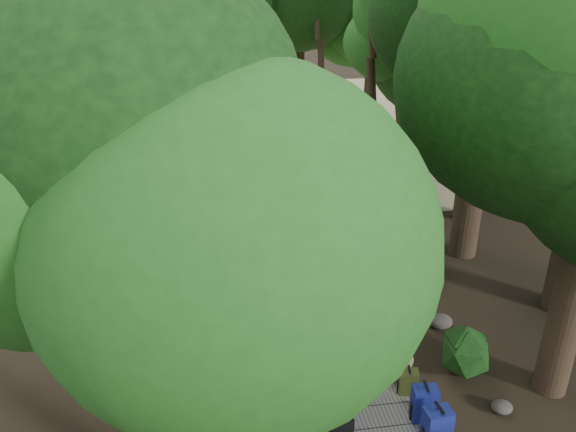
{
  "coord_description": "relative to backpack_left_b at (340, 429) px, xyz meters",
  "views": [
    {
      "loc": [
        -2.51,
        -10.19,
        7.09
      ],
      "look_at": [
        -0.51,
        3.18,
        1.0
      ],
      "focal_mm": 35.0,
      "sensor_mm": 36.0,
      "label": 1
    }
  ],
  "objects": [
    {
      "name": "duffel_right_black",
      "position": [
        1.41,
        2.23,
        -0.11
      ],
      "size": [
        0.61,
        0.82,
        0.47
      ],
      "primitive_type": null,
      "rotation": [
        0.0,
        0.0,
        -0.2
      ],
      "color": "black",
      "rests_on": "boardwalk"
    },
    {
      "name": "backpack_right_b",
      "position": [
        1.5,
        -0.19,
        0.04
      ],
      "size": [
        0.45,
        0.34,
        0.76
      ],
      "primitive_type": null,
      "rotation": [
        0.0,
        0.0,
        0.1
      ],
      "color": "navy",
      "rests_on": "boardwalk"
    },
    {
      "name": "tree_left_b",
      "position": [
        -4.36,
        3.13,
        4.29
      ],
      "size": [
        5.28,
        5.28,
        9.5
      ],
      "primitive_type": null,
      "color": "black",
      "rests_on": "ground"
    },
    {
      "name": "rock_right_c",
      "position": [
        2.54,
        5.77,
        -0.38
      ],
      "size": [
        0.32,
        0.29,
        0.17
      ],
      "primitive_type": null,
      "color": "#4C473F",
      "rests_on": "ground"
    },
    {
      "name": "tree_right_c",
      "position": [
        4.79,
        6.07,
        4.59
      ],
      "size": [
        5.84,
        5.84,
        10.11
      ],
      "primitive_type": null,
      "color": "black",
      "rests_on": "ground"
    },
    {
      "name": "lone_suitcase_on_sand",
      "position": [
        1.12,
        11.89,
        -0.12
      ],
      "size": [
        0.46,
        0.33,
        0.65
      ],
      "primitive_type": null,
      "rotation": [
        0.0,
        0.0,
        -0.24
      ],
      "color": "black",
      "rests_on": "sand_beach"
    },
    {
      "name": "tree_back_c",
      "position": [
        6.08,
        19.68,
        3.6
      ],
      "size": [
        4.51,
        4.51,
        8.12
      ],
      "primitive_type": null,
      "color": "black",
      "rests_on": "ground"
    },
    {
      "name": "shrub_left_c",
      "position": [
        -2.02,
        8.26,
        0.06
      ],
      "size": [
        1.15,
        1.15,
        1.04
      ],
      "primitive_type": null,
      "color": "#1E5319",
      "rests_on": "ground"
    },
    {
      "name": "tree_left_c",
      "position": [
        -3.05,
        6.68,
        3.9
      ],
      "size": [
        5.02,
        5.02,
        8.73
      ],
      "primitive_type": null,
      "color": "black",
      "rests_on": "ground"
    },
    {
      "name": "suitcase_on_boardwalk",
      "position": [
        -0.07,
        1.36,
        0.0
      ],
      "size": [
        0.48,
        0.31,
        0.69
      ],
      "primitive_type": null,
      "rotation": [
        0.0,
        0.0,
        -0.16
      ],
      "color": "black",
      "rests_on": "boardwalk"
    },
    {
      "name": "tree_right_d",
      "position": [
        5.88,
        8.29,
        4.61
      ],
      "size": [
        5.53,
        5.53,
        10.15
      ],
      "primitive_type": null,
      "color": "black",
      "rests_on": "ground"
    },
    {
      "name": "backpack_left_c",
      "position": [
        -0.03,
        0.37,
        0.03
      ],
      "size": [
        0.41,
        0.3,
        0.74
      ],
      "primitive_type": null,
      "rotation": [
        0.0,
        0.0,
        0.04
      ],
      "color": "navy",
      "rests_on": "boardwalk"
    },
    {
      "name": "duffel_right_khaki",
      "position": [
        1.46,
        1.8,
        -0.12
      ],
      "size": [
        0.63,
        0.77,
        0.44
      ],
      "primitive_type": null,
      "rotation": [
        0.0,
        0.0,
        0.32
      ],
      "color": "olive",
      "rests_on": "boardwalk"
    },
    {
      "name": "rock_left_c",
      "position": [
        -0.89,
        4.42,
        -0.34
      ],
      "size": [
        0.46,
        0.42,
        0.25
      ],
      "primitive_type": null,
      "color": "#4C473F",
      "rests_on": "ground"
    },
    {
      "name": "shrub_right_b",
      "position": [
        3.04,
        5.53,
        0.16
      ],
      "size": [
        1.38,
        1.38,
        1.24
      ],
      "primitive_type": null,
      "color": "#1E5319",
      "rests_on": "ground"
    },
    {
      "name": "shrub_right_a",
      "position": [
        2.77,
        1.61,
        0.0
      ],
      "size": [
        1.04,
        1.04,
        0.93
      ],
      "primitive_type": null,
      "color": "#1E5319",
      "rests_on": "ground"
    },
    {
      "name": "kayak",
      "position": [
        -3.11,
        14.5,
        -0.28
      ],
      "size": [
        1.97,
        3.37,
        0.33
      ],
      "primitive_type": "ellipsoid",
      "rotation": [
        0.0,
        0.0,
        -0.4
      ],
      "color": "#AC0E12",
      "rests_on": "sand_beach"
    },
    {
      "name": "tree_left_a",
      "position": [
        -2.38,
        -0.8,
        3.37
      ],
      "size": [
        4.6,
        4.6,
        7.67
      ],
      "primitive_type": null,
      "color": "black",
      "rests_on": "ground"
    },
    {
      "name": "backpack_left_b",
      "position": [
        0.0,
        0.0,
        0.0
      ],
      "size": [
        0.37,
        0.27,
        0.69
      ],
      "primitive_type": null,
      "rotation": [
        0.0,
        0.0,
        -0.01
      ],
      "color": "black",
      "rests_on": "boardwalk"
    },
    {
      "name": "rock_right_b",
      "position": [
        2.9,
        2.96,
        -0.32
      ],
      "size": [
        0.52,
        0.47,
        0.29
      ],
      "primitive_type": null,
      "color": "#4C473F",
      "rests_on": "ground"
    },
    {
      "name": "palm_right_b",
      "position": [
        5.95,
        14.65,
        3.67
      ],
      "size": [
        4.28,
        4.28,
        8.26
      ],
      "primitive_type": null,
      "color": "#164112",
      "rests_on": "ground"
    },
    {
      "name": "sun_lounger",
      "position": [
        3.59,
        13.21,
        -0.16
      ],
      "size": [
        0.86,
        1.84,
        0.57
      ],
      "primitive_type": null,
      "rotation": [
        0.0,
        0.0,
        0.17
      ],
      "color": "silver",
      "rests_on": "sand_beach"
    },
    {
      "name": "boardwalk",
      "position": [
        0.73,
        4.78,
        -0.4
      ],
      "size": [
        2.0,
        12.0,
        0.12
      ],
      "primitive_type": "cube",
      "color": "gray",
      "rests_on": "ground"
    },
    {
      "name": "tree_back_a",
      "position": [
        -0.82,
        18.29,
        3.9
      ],
      "size": [
        5.05,
        5.05,
        8.73
      ],
      "primitive_type": null,
      "color": "black",
      "rests_on": "ground"
    },
    {
      "name": "backpack_right_d",
      "position": [
        1.47,
        1.02,
        -0.09
      ],
      "size": [
        0.39,
        0.32,
        0.51
      ],
      "primitive_type": null,
      "rotation": [
        0.0,
        0.0,
        -0.25
      ],
      "color": "#353F16",
      "rests_on": "boardwalk"
    },
    {
      "name": "hat_white",
      "position": [
        -0.08,
        0.41,
        0.46
      ],
      "size": [
        0.35,
        0.35,
        0.12
      ],
      "primitive_type": null,
      "color": "silver",
      "rests_on": "backpack_left_c"
    },
    {
      "name": "ground",
      "position": [
        0.73,
        3.78,
        -0.46
      ],
      "size": [
        120.0,
        120.0,
        0.0
      ],
      "primitive_type": "plane",
      "color": "black",
      "rests_on": "ground"
    },
    {
      "name": "palm_left_a",
      "position": [
        -4.0,
        10.77,
        3.09
      ],
      "size": [
        4.47,
        4.47,
        7.11
      ],
      "primitive_type": null,
      "color": "#164112",
      "rests_on": "ground"
    },
    {
      "name": "rock_right_d",
      "position": [
        3.16,
        7.99,
        -0.31
      ],
      "size": [
        0.55,
        0.49,
        0.3
      ],
      "primitive_type": null,
      "color": "#4C473F",
      "rests_on": "ground"
    },
    {
      "name": "rock_left_b",
      "position": [
        -2.27,
        1.8,
        -0.37
      ],
      "size": [
        0.32,
        0.29,
        0.18
      ],
      "primitive_type": null,
      "color": "#4C473F",
      "rests_on": "ground"
    },
    {
      "name": "sand_beach",
      "position": [
        0.73,
        19.78,
        -0.45
      ],
      "size": [
        40.0,
        22.0,
        0.02
      ],
      "primitive_type": "cube",
      "color": "tan",
      "rests_on": "ground"
    },
    {
      "name": "tree_back_d",
      "position": [
        -4.91,
        18.01,
        4.0
      ],
      "size": [
        5.35,
        5.35,
        8.92
      ],
      "primitive_type": null,
      "color": "black",
      "rests_on": "ground"
    },
    {
      "name": "tree_right_e",
      "position": [
        5.05,
        11.28,
        3.58
      ],
      "size": [
        4.49,
        4.49,
        8.08
      ],
      "primitive_type": null,
      "color": "black",
      "rests_on": "ground"
    },
    {
      "name": "shrub_left_a",
      "position": [
        -1.62,
        0.97,
        0.04
      ],
      "size": [
        1.12,
        1.12,
        1.01
      ],
      "primitive_type": null,
      "color": "#1E5319",
      "rests_on": "ground"
    },
    {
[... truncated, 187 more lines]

